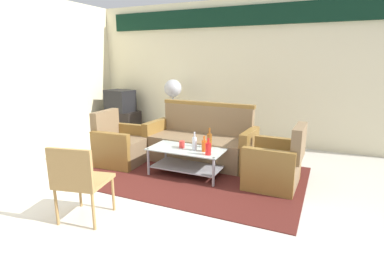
{
  "coord_description": "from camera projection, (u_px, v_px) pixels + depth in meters",
  "views": [
    {
      "loc": [
        1.72,
        -3.0,
        1.67
      ],
      "look_at": [
        0.01,
        0.75,
        0.65
      ],
      "focal_mm": 28.44,
      "sensor_mm": 36.0,
      "label": 1
    }
  ],
  "objects": [
    {
      "name": "bottle_clear",
      "position": [
        194.0,
        143.0,
        4.31
      ],
      "size": [
        0.07,
        0.07,
        0.27
      ],
      "color": "silver",
      "rests_on": "coffee_table"
    },
    {
      "name": "cup",
      "position": [
        182.0,
        144.0,
        4.45
      ],
      "size": [
        0.08,
        0.08,
        0.1
      ],
      "primitive_type": "cylinder",
      "color": "red",
      "rests_on": "coffee_table"
    },
    {
      "name": "television",
      "position": [
        120.0,
        101.0,
        6.86
      ],
      "size": [
        0.67,
        0.54,
        0.48
      ],
      "rotation": [
        0.0,
        0.0,
        2.97
      ],
      "color": "black",
      "rests_on": "tv_stand"
    },
    {
      "name": "couch",
      "position": [
        201.0,
        143.0,
        5.05
      ],
      "size": [
        1.82,
        0.8,
        0.96
      ],
      "rotation": [
        0.0,
        0.0,
        3.11
      ],
      "color": "#7F6647",
      "rests_on": "rug"
    },
    {
      "name": "pedestal_fan",
      "position": [
        173.0,
        92.0,
        6.31
      ],
      "size": [
        0.36,
        0.36,
        1.27
      ],
      "color": "#2D2D33",
      "rests_on": "ground"
    },
    {
      "name": "ground_plane",
      "position": [
        166.0,
        199.0,
        3.75
      ],
      "size": [
        14.0,
        14.0,
        0.0
      ],
      "primitive_type": "plane",
      "color": "beige"
    },
    {
      "name": "wicker_chair",
      "position": [
        79.0,
        178.0,
        3.11
      ],
      "size": [
        0.57,
        0.57,
        0.84
      ],
      "rotation": [
        0.0,
        0.0,
        0.2
      ],
      "color": "#AD844C",
      "rests_on": "ground"
    },
    {
      "name": "rug",
      "position": [
        188.0,
        174.0,
        4.53
      ],
      "size": [
        3.29,
        2.08,
        0.01
      ],
      "primitive_type": "cube",
      "color": "#511E19",
      "rests_on": "ground"
    },
    {
      "name": "armchair_right",
      "position": [
        275.0,
        165.0,
        4.08
      ],
      "size": [
        0.72,
        0.78,
        0.85
      ],
      "rotation": [
        0.0,
        0.0,
        1.55
      ],
      "color": "#7F6647",
      "rests_on": "rug"
    },
    {
      "name": "wall_back",
      "position": [
        239.0,
        69.0,
        6.09
      ],
      "size": [
        6.52,
        0.19,
        2.8
      ],
      "color": "beige",
      "rests_on": "ground"
    },
    {
      "name": "bottle_red",
      "position": [
        208.0,
        149.0,
        4.11
      ],
      "size": [
        0.08,
        0.08,
        0.23
      ],
      "color": "red",
      "rests_on": "coffee_table"
    },
    {
      "name": "armchair_left",
      "position": [
        121.0,
        146.0,
        4.98
      ],
      "size": [
        0.74,
        0.8,
        0.85
      ],
      "rotation": [
        0.0,
        0.0,
        -1.51
      ],
      "color": "#7F6647",
      "rests_on": "rug"
    },
    {
      "name": "bottle_brown",
      "position": [
        209.0,
        140.0,
        4.44
      ],
      "size": [
        0.08,
        0.08,
        0.29
      ],
      "color": "brown",
      "rests_on": "coffee_table"
    },
    {
      "name": "bottle_orange",
      "position": [
        204.0,
        146.0,
        4.26
      ],
      "size": [
        0.07,
        0.07,
        0.22
      ],
      "color": "#D85919",
      "rests_on": "coffee_table"
    },
    {
      "name": "tv_stand",
      "position": [
        121.0,
        122.0,
        6.98
      ],
      "size": [
        0.8,
        0.5,
        0.52
      ],
      "primitive_type": "cube",
      "color": "black",
      "rests_on": "ground"
    },
    {
      "name": "coffee_table",
      "position": [
        187.0,
        157.0,
        4.47
      ],
      "size": [
        1.1,
        0.6,
        0.4
      ],
      "color": "silver",
      "rests_on": "rug"
    }
  ]
}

